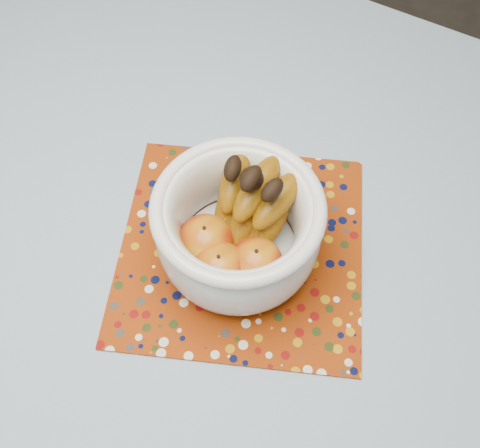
# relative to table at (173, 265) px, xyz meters

# --- Properties ---
(table) EXTENTS (1.20, 1.20, 0.75)m
(table) POSITION_rel_table_xyz_m (0.00, 0.00, 0.00)
(table) COLOR brown
(table) RESTS_ON ground
(tablecloth) EXTENTS (1.32, 1.32, 0.01)m
(tablecloth) POSITION_rel_table_xyz_m (0.00, 0.00, 0.08)
(tablecloth) COLOR #5E829D
(tablecloth) RESTS_ON table
(placemat) EXTENTS (0.47, 0.47, 0.00)m
(placemat) POSITION_rel_table_xyz_m (0.10, 0.04, 0.09)
(placemat) COLOR maroon
(placemat) RESTS_ON tablecloth
(fruit_bowl) EXTENTS (0.23, 0.23, 0.18)m
(fruit_bowl) POSITION_rel_table_xyz_m (0.11, 0.03, 0.17)
(fruit_bowl) COLOR silver
(fruit_bowl) RESTS_ON placemat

